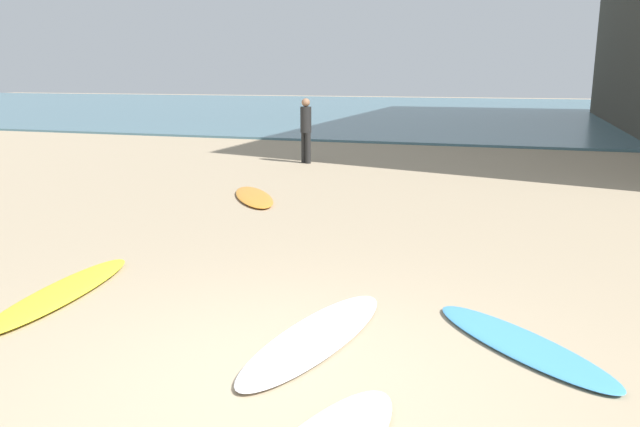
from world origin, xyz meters
TOP-DOWN VIEW (x-y plane):
  - ground_plane at (0.00, 0.00)m, footprint 120.00×120.00m
  - ocean_water at (0.00, 35.95)m, footprint 120.00×40.00m
  - surfboard_1 at (-0.00, 0.82)m, footprint 0.99×2.27m
  - surfboard_2 at (-3.00, 6.28)m, footprint 1.65×2.10m
  - surfboard_3 at (-2.82, 1.04)m, footprint 0.73×2.36m
  - surfboard_4 at (1.67, 1.20)m, footprint 1.75×1.70m
  - beachgoer_near at (-3.62, 10.97)m, footprint 0.39×0.39m

SIDE VIEW (x-z plane):
  - ground_plane at x=0.00m, z-range 0.00..0.00m
  - surfboard_4 at x=1.67m, z-range 0.00..0.06m
  - surfboard_1 at x=0.00m, z-range 0.00..0.07m
  - surfboard_2 at x=-3.00m, z-range 0.00..0.07m
  - surfboard_3 at x=-2.82m, z-range 0.00..0.08m
  - ocean_water at x=0.00m, z-range 0.00..0.08m
  - beachgoer_near at x=-3.62m, z-range 0.09..1.73m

